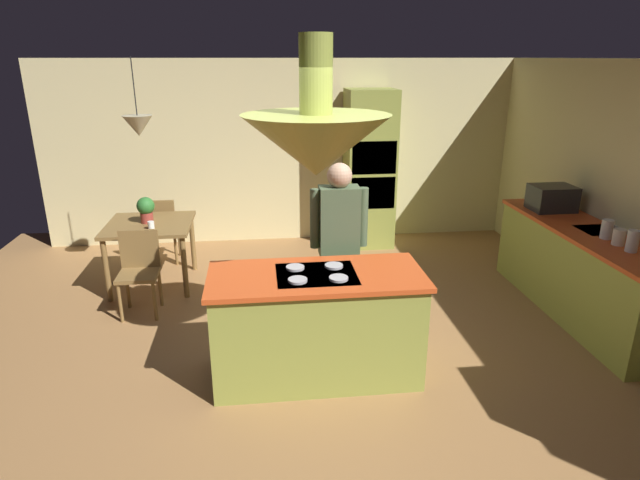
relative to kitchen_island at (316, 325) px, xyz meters
name	(u,v)px	position (x,y,z in m)	size (l,w,h in m)	color
ground	(314,361)	(0.00, 0.20, -0.47)	(8.16, 8.16, 0.00)	#9E7042
wall_back	(288,152)	(0.00, 3.65, 0.81)	(6.80, 0.10, 2.55)	beige
kitchen_island	(316,325)	(0.00, 0.00, 0.00)	(1.74, 0.78, 0.94)	#939E42
counter_run_right	(582,272)	(2.84, 0.80, 0.00)	(0.73, 2.51, 0.92)	#939E42
oven_tower	(369,170)	(1.10, 3.24, 0.61)	(0.66, 0.62, 2.16)	#939E42
dining_table	(150,232)	(-1.70, 2.10, 0.19)	(0.95, 0.95, 0.76)	brown
person_at_island	(339,240)	(0.28, 0.66, 0.50)	(0.53, 0.23, 1.69)	tan
range_hood	(316,142)	(0.00, 0.00, 1.51)	(1.10, 1.10, 1.00)	#939E42
pendant_light_over_table	(138,126)	(-1.70, 2.10, 1.40)	(0.32, 0.32, 0.82)	beige
chair_facing_island	(139,266)	(-1.70, 1.41, 0.04)	(0.40, 0.40, 0.87)	brown
chair_by_back_wall	(161,226)	(-1.70, 2.79, 0.04)	(0.40, 0.40, 0.87)	brown
potted_plant_on_table	(146,208)	(-1.72, 2.13, 0.46)	(0.20, 0.20, 0.30)	#99382D
cup_on_table	(151,225)	(-1.63, 1.86, 0.34)	(0.07, 0.07, 0.09)	white
canister_flour	(633,241)	(2.84, 0.18, 0.56)	(0.10, 0.10, 0.20)	silver
canister_sugar	(619,237)	(2.84, 0.36, 0.53)	(0.11, 0.11, 0.15)	silver
canister_tea	(607,229)	(2.84, 0.54, 0.55)	(0.11, 0.11, 0.19)	silver
microwave_on_counter	(552,198)	(2.84, 1.54, 0.60)	(0.46, 0.36, 0.28)	#232326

